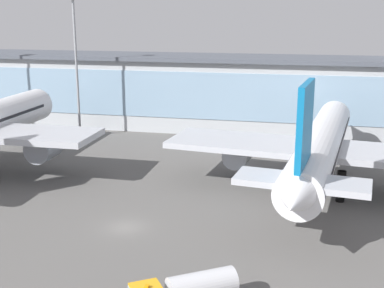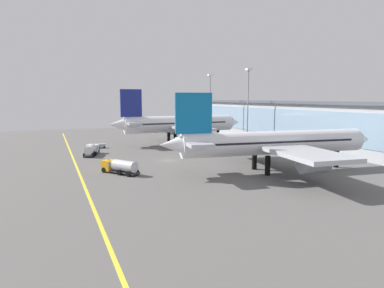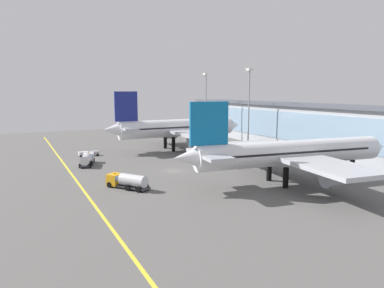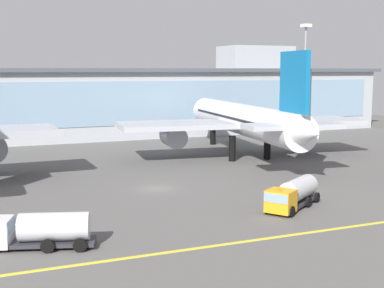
% 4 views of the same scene
% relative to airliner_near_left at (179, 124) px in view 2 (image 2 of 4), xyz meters
% --- Properties ---
extents(ground_plane, '(201.40, 201.40, 0.00)m').
position_rel_airliner_near_left_xyz_m(ground_plane, '(28.42, -13.91, -6.77)').
color(ground_plane, '#5B5956').
extents(taxiway_centreline_stripe, '(161.12, 0.50, 0.01)m').
position_rel_airliner_near_left_xyz_m(taxiway_centreline_stripe, '(28.42, -35.91, -6.76)').
color(taxiway_centreline_stripe, yellow).
rests_on(taxiway_centreline_stripe, ground).
extents(terminal_building, '(146.86, 14.00, 19.88)m').
position_rel_airliner_near_left_xyz_m(terminal_building, '(29.97, 36.58, 0.98)').
color(terminal_building, '#ADB2B7').
rests_on(terminal_building, ground).
extents(airliner_near_left, '(37.28, 47.54, 18.50)m').
position_rel_airliner_near_left_xyz_m(airliner_near_left, '(0.00, 0.00, 0.00)').
color(airliner_near_left, black).
rests_on(airliner_near_left, ground).
extents(airliner_near_right, '(41.60, 49.84, 16.74)m').
position_rel_airliner_near_left_xyz_m(airliner_near_right, '(49.28, 2.85, -0.67)').
color(airliner_near_right, black).
rests_on(airliner_near_right, ground).
extents(fuel_tanker_truck, '(8.85, 7.08, 2.90)m').
position_rel_airliner_near_left_xyz_m(fuel_tanker_truck, '(38.37, -28.16, -5.26)').
color(fuel_tanker_truck, black).
rests_on(fuel_tanker_truck, ground).
extents(baggage_tug_near, '(9.35, 5.28, 2.90)m').
position_rel_airliner_near_left_xyz_m(baggage_tug_near, '(12.14, -30.72, -5.26)').
color(baggage_tug_near, black).
rests_on(baggage_tug_near, ground).
extents(service_truck_far, '(2.07, 5.69, 1.40)m').
position_rel_airliner_near_left_xyz_m(service_truck_far, '(-0.22, -28.08, -5.98)').
color(service_truck_far, black).
rests_on(service_truck_far, ground).
extents(apron_light_mast_west, '(1.80, 1.80, 25.95)m').
position_rel_airliner_near_left_xyz_m(apron_light_mast_west, '(5.87, 23.54, 9.97)').
color(apron_light_mast_west, gray).
rests_on(apron_light_mast_west, ground).
extents(apron_light_mast_east, '(1.80, 1.80, 25.40)m').
position_rel_airliner_near_left_xyz_m(apron_light_mast_east, '(-17.54, 20.13, 9.67)').
color(apron_light_mast_east, gray).
rests_on(apron_light_mast_east, ground).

